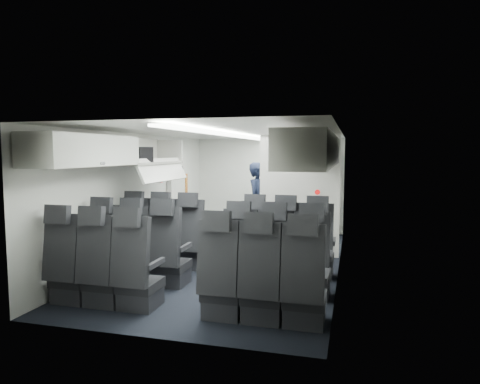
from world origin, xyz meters
The scene contains 14 objects.
cabin_shell centered at (0.00, 0.00, 1.12)m, with size 3.41×6.01×2.16m.
seat_row_front centered at (0.00, -0.53, 0.40)m, with size 3.33×0.56×1.24m.
seat_row_mid centered at (0.00, -1.43, 0.40)m, with size 3.33×0.56×1.24m.
seat_row_rear centered at (0.00, -2.33, 0.40)m, with size 3.33×0.56×1.24m.
overhead_bin_left_rear centered at (-1.40, -2.00, 1.86)m, with size 0.53×1.80×0.40m.
overhead_bin_left_front_open centered at (-1.44, -0.25, 1.74)m, with size 0.64×1.70×0.72m.
overhead_bin_right_rear centered at (1.40, -2.00, 1.86)m, with size 0.53×1.80×0.40m.
overhead_bin_right_front centered at (1.40, -0.25, 1.86)m, with size 0.53×1.70×0.40m.
bulkhead_partition centered at (0.98, 0.80, 1.08)m, with size 1.40×0.15×2.13m.
galley_unit centered at (0.95, 2.72, 0.95)m, with size 0.85×0.52×1.90m.
boarding_door centered at (-1.64, 1.55, 0.95)m, with size 0.12×1.27×1.86m.
flight_attendant centered at (0.10, 1.46, 0.82)m, with size 0.60×0.39×1.64m, color black.
carry_on_bag centered at (-1.41, -0.61, 1.79)m, with size 0.41×0.29×0.25m, color black.
papers centered at (0.29, 1.41, 1.06)m, with size 0.20×0.02×0.14m, color white.
Camera 1 is at (1.89, -6.72, 1.84)m, focal length 32.00 mm.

